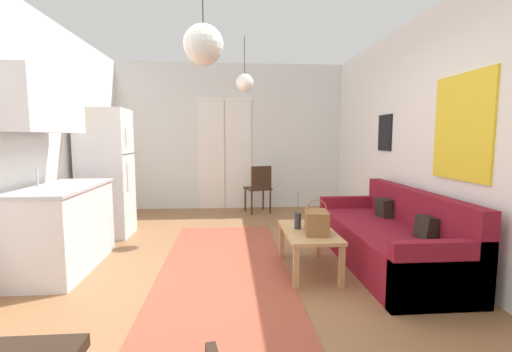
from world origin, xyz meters
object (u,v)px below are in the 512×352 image
bamboo_vase (298,221)px  pendant_lamp_far (245,83)px  accent_chair (259,186)px  pendant_lamp_near (203,45)px  coffee_table (309,236)px  couch (391,240)px  handbag (317,222)px  refrigerator (106,173)px

bamboo_vase → pendant_lamp_far: 2.27m
bamboo_vase → pendant_lamp_far: pendant_lamp_far is taller
bamboo_vase → accent_chair: (-0.17, 2.74, -0.02)m
accent_chair → pendant_lamp_near: 4.11m
coffee_table → bamboo_vase: size_ratio=2.42×
pendant_lamp_near → pendant_lamp_far: 2.56m
bamboo_vase → pendant_lamp_far: (-0.48, 1.51, 1.63)m
pendant_lamp_near → pendant_lamp_far: bearing=81.0°
couch → handbag: size_ratio=6.30×
refrigerator → pendant_lamp_near: size_ratio=1.97×
coffee_table → pendant_lamp_near: 2.14m
refrigerator → pendant_lamp_far: bearing=1.7°
bamboo_vase → accent_chair: size_ratio=0.44×
accent_chair → pendant_lamp_near: size_ratio=0.97×
handbag → pendant_lamp_far: (-0.63, 1.71, 1.60)m
accent_chair → bamboo_vase: bearing=76.8°
refrigerator → pendant_lamp_far: (1.94, 0.06, 1.26)m
couch → pendant_lamp_near: 2.81m
couch → refrigerator: 3.79m
coffee_table → bamboo_vase: 0.19m
refrigerator → pendant_lamp_far: 2.31m
bamboo_vase → handbag: (0.15, -0.20, 0.03)m
handbag → bamboo_vase: bearing=127.2°
handbag → pendant_lamp_far: bearing=110.3°
coffee_table → handbag: bearing=-71.1°
coffee_table → pendant_lamp_far: (-0.58, 1.58, 1.78)m
couch → accent_chair: size_ratio=2.51×
couch → handbag: 0.97m
coffee_table → handbag: (0.05, -0.13, 0.18)m
accent_chair → pendant_lamp_far: pendant_lamp_far is taller
couch → handbag: (-0.89, -0.25, 0.28)m
couch → pendant_lamp_far: pendant_lamp_far is taller
bamboo_vase → handbag: 0.25m
pendant_lamp_near → refrigerator: bearing=122.0°
pendant_lamp_far → refrigerator: bearing=-178.3°
coffee_table → refrigerator: bearing=149.0°
handbag → accent_chair: 2.96m
refrigerator → pendant_lamp_near: 3.12m
refrigerator → accent_chair: (2.25, 1.29, -0.39)m
accent_chair → coffee_table: bearing=78.8°
bamboo_vase → couch: bearing=2.9°
refrigerator → pendant_lamp_far: pendant_lamp_far is taller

